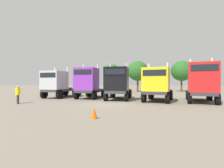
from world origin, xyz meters
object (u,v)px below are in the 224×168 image
object	(u,v)px
semi_truck_silver	(58,84)
semi_truck_red	(202,83)
semi_truck_purple	(89,83)
semi_truck_black	(118,83)
semi_truck_yellow	(157,84)
traffic_cone_near	(94,113)
visitor_in_hivis	(18,93)

from	to	relation	value
semi_truck_silver	semi_truck_red	distance (m)	16.44
semi_truck_purple	semi_truck_black	distance (m)	3.85
semi_truck_yellow	traffic_cone_near	world-z (taller)	semi_truck_yellow
semi_truck_black	traffic_cone_near	size ratio (longest dim) A/B	9.81
semi_truck_silver	semi_truck_black	xyz separation A→B (m)	(8.10, 0.13, 0.07)
semi_truck_red	traffic_cone_near	xyz separation A→B (m)	(-6.38, -9.91, -1.63)
semi_truck_silver	semi_truck_yellow	xyz separation A→B (m)	(12.35, 0.08, -0.02)
semi_truck_purple	semi_truck_silver	bearing A→B (deg)	-90.50
semi_truck_yellow	visitor_in_hivis	size ratio (longest dim) A/B	3.47
semi_truck_black	visitor_in_hivis	xyz separation A→B (m)	(-7.51, -6.29, -0.89)
semi_truck_black	semi_truck_red	world-z (taller)	semi_truck_red
semi_truck_purple	visitor_in_hivis	xyz separation A→B (m)	(-3.68, -6.61, -0.91)
semi_truck_yellow	semi_truck_red	xyz separation A→B (m)	(4.08, 0.60, 0.18)
semi_truck_purple	semi_truck_yellow	world-z (taller)	semi_truck_purple
visitor_in_hivis	traffic_cone_near	world-z (taller)	visitor_in_hivis
semi_truck_purple	semi_truck_red	distance (m)	12.16
traffic_cone_near	semi_truck_purple	bearing A→B (deg)	120.83
semi_truck_black	traffic_cone_near	distance (m)	9.69
semi_truck_silver	visitor_in_hivis	world-z (taller)	semi_truck_silver
semi_truck_red	traffic_cone_near	bearing A→B (deg)	-31.55
semi_truck_yellow	semi_truck_red	world-z (taller)	semi_truck_red
semi_truck_purple	semi_truck_black	bearing A→B (deg)	78.65
visitor_in_hivis	traffic_cone_near	bearing A→B (deg)	-77.00
semi_truck_silver	semi_truck_black	size ratio (longest dim) A/B	1.01
semi_truck_yellow	semi_truck_purple	bearing A→B (deg)	-90.29
semi_truck_black	semi_truck_red	distance (m)	8.35
visitor_in_hivis	semi_truck_purple	bearing A→B (deg)	1.89
semi_truck_purple	traffic_cone_near	xyz separation A→B (m)	(5.78, -9.68, -1.57)
semi_truck_silver	semi_truck_red	xyz separation A→B (m)	(16.43, 0.68, 0.16)
semi_truck_silver	semi_truck_yellow	distance (m)	12.35
semi_truck_red	visitor_in_hivis	bearing A→B (deg)	-65.43
semi_truck_black	semi_truck_red	bearing A→B (deg)	83.43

